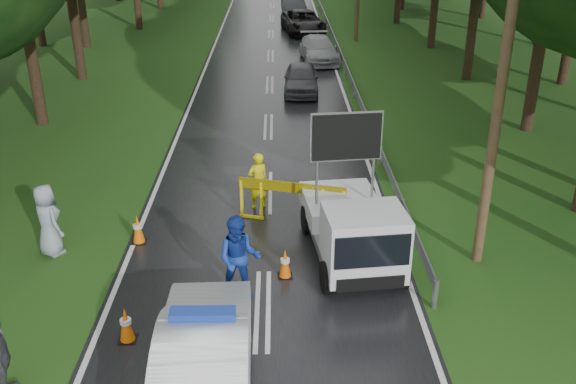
{
  "coord_description": "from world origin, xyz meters",
  "views": [
    {
      "loc": [
        0.34,
        -11.46,
        8.1
      ],
      "look_at": [
        0.6,
        3.22,
        1.3
      ],
      "focal_mm": 40.0,
      "sensor_mm": 36.0,
      "label": 1
    }
  ],
  "objects_px": {
    "police_sedan": "(205,353)",
    "queue_car_second": "(319,49)",
    "work_truck": "(353,228)",
    "officer": "(258,181)",
    "queue_car_third": "(303,22)",
    "queue_car_first": "(301,78)",
    "barrier": "(292,193)",
    "queue_car_fourth": "(294,5)",
    "civilian": "(239,259)"
  },
  "relations": [
    {
      "from": "barrier",
      "to": "queue_car_third",
      "type": "bearing_deg",
      "value": 102.62
    },
    {
      "from": "work_truck",
      "to": "barrier",
      "type": "bearing_deg",
      "value": 118.32
    },
    {
      "from": "civilian",
      "to": "queue_car_second",
      "type": "distance_m",
      "value": 22.49
    },
    {
      "from": "work_truck",
      "to": "queue_car_first",
      "type": "distance_m",
      "value": 14.83
    },
    {
      "from": "work_truck",
      "to": "queue_car_third",
      "type": "bearing_deg",
      "value": 83.56
    },
    {
      "from": "queue_car_second",
      "to": "barrier",
      "type": "bearing_deg",
      "value": -100.17
    },
    {
      "from": "officer",
      "to": "queue_car_first",
      "type": "relative_size",
      "value": 0.44
    },
    {
      "from": "barrier",
      "to": "queue_car_second",
      "type": "xyz_separation_m",
      "value": [
        1.88,
        18.77,
        -0.28
      ]
    },
    {
      "from": "police_sedan",
      "to": "work_truck",
      "type": "bearing_deg",
      "value": -127.64
    },
    {
      "from": "police_sedan",
      "to": "barrier",
      "type": "height_order",
      "value": "police_sedan"
    },
    {
      "from": "work_truck",
      "to": "officer",
      "type": "distance_m",
      "value": 3.84
    },
    {
      "from": "barrier",
      "to": "queue_car_fourth",
      "type": "bearing_deg",
      "value": 103.97
    },
    {
      "from": "work_truck",
      "to": "queue_car_second",
      "type": "height_order",
      "value": "work_truck"
    },
    {
      "from": "work_truck",
      "to": "officer",
      "type": "height_order",
      "value": "work_truck"
    },
    {
      "from": "queue_car_third",
      "to": "police_sedan",
      "type": "bearing_deg",
      "value": -102.94
    },
    {
      "from": "queue_car_fourth",
      "to": "barrier",
      "type": "bearing_deg",
      "value": -97.48
    },
    {
      "from": "police_sedan",
      "to": "queue_car_fourth",
      "type": "bearing_deg",
      "value": -95.7
    },
    {
      "from": "queue_car_first",
      "to": "queue_car_fourth",
      "type": "relative_size",
      "value": 0.89
    },
    {
      "from": "police_sedan",
      "to": "queue_car_second",
      "type": "bearing_deg",
      "value": -100.05
    },
    {
      "from": "officer",
      "to": "queue_car_second",
      "type": "height_order",
      "value": "officer"
    },
    {
      "from": "police_sedan",
      "to": "queue_car_third",
      "type": "relative_size",
      "value": 0.91
    },
    {
      "from": "officer",
      "to": "queue_car_fourth",
      "type": "xyz_separation_m",
      "value": [
        1.84,
        32.59,
        -0.13
      ]
    },
    {
      "from": "police_sedan",
      "to": "barrier",
      "type": "relative_size",
      "value": 1.62
    },
    {
      "from": "police_sedan",
      "to": "work_truck",
      "type": "xyz_separation_m",
      "value": [
        3.1,
        4.32,
        0.17
      ]
    },
    {
      "from": "police_sedan",
      "to": "officer",
      "type": "distance_m",
      "value": 7.39
    },
    {
      "from": "barrier",
      "to": "queue_car_first",
      "type": "distance_m",
      "value": 12.8
    },
    {
      "from": "queue_car_third",
      "to": "queue_car_fourth",
      "type": "height_order",
      "value": "queue_car_third"
    },
    {
      "from": "officer",
      "to": "civilian",
      "type": "relative_size",
      "value": 0.84
    },
    {
      "from": "civilian",
      "to": "queue_car_first",
      "type": "distance_m",
      "value": 16.39
    },
    {
      "from": "barrier",
      "to": "queue_car_third",
      "type": "height_order",
      "value": "queue_car_third"
    },
    {
      "from": "officer",
      "to": "queue_car_third",
      "type": "xyz_separation_m",
      "value": [
        2.28,
        25.59,
        -0.12
      ]
    },
    {
      "from": "work_truck",
      "to": "queue_car_second",
      "type": "bearing_deg",
      "value": 82.15
    },
    {
      "from": "queue_car_fourth",
      "to": "work_truck",
      "type": "bearing_deg",
      "value": -95.11
    },
    {
      "from": "police_sedan",
      "to": "work_truck",
      "type": "height_order",
      "value": "work_truck"
    },
    {
      "from": "work_truck",
      "to": "queue_car_third",
      "type": "xyz_separation_m",
      "value": [
        -0.07,
        28.63,
        -0.22
      ]
    },
    {
      "from": "officer",
      "to": "queue_car_first",
      "type": "bearing_deg",
      "value": -124.54
    },
    {
      "from": "queue_car_second",
      "to": "queue_car_third",
      "type": "distance_m",
      "value": 7.84
    },
    {
      "from": "queue_car_first",
      "to": "queue_car_fourth",
      "type": "distance_m",
      "value": 20.81
    },
    {
      "from": "queue_car_second",
      "to": "police_sedan",
      "type": "bearing_deg",
      "value": -102.51
    },
    {
      "from": "queue_car_first",
      "to": "officer",
      "type": "bearing_deg",
      "value": -95.82
    },
    {
      "from": "barrier",
      "to": "queue_car_second",
      "type": "bearing_deg",
      "value": 99.8
    },
    {
      "from": "queue_car_second",
      "to": "queue_car_third",
      "type": "bearing_deg",
      "value": 89.44
    },
    {
      "from": "officer",
      "to": "civilian",
      "type": "height_order",
      "value": "civilian"
    },
    {
      "from": "police_sedan",
      "to": "queue_car_fourth",
      "type": "relative_size",
      "value": 1.09
    },
    {
      "from": "civilian",
      "to": "queue_car_third",
      "type": "distance_m",
      "value": 30.21
    },
    {
      "from": "officer",
      "to": "queue_car_third",
      "type": "distance_m",
      "value": 25.7
    },
    {
      "from": "queue_car_first",
      "to": "work_truck",
      "type": "bearing_deg",
      "value": -85.16
    },
    {
      "from": "barrier",
      "to": "queue_car_second",
      "type": "height_order",
      "value": "queue_car_second"
    },
    {
      "from": "queue_car_fourth",
      "to": "civilian",
      "type": "bearing_deg",
      "value": -99.21
    },
    {
      "from": "officer",
      "to": "queue_car_third",
      "type": "bearing_deg",
      "value": -121.68
    }
  ]
}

